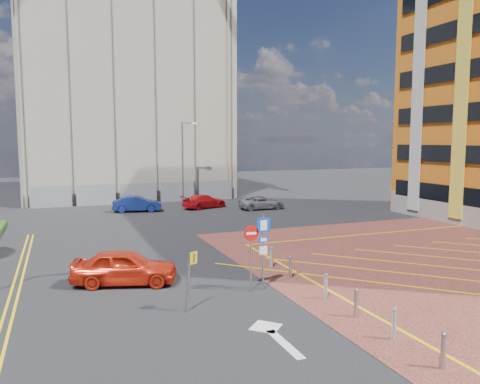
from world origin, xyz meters
TOP-DOWN VIEW (x-y plane):
  - ground at (0.00, 0.00)m, footprint 140.00×140.00m
  - lamp_back at (4.08, 28.00)m, footprint 1.53×0.16m
  - sign_cluster at (0.30, 0.98)m, footprint 1.17×0.12m
  - warning_sign at (-2.98, -0.32)m, footprint 0.55×0.38m
  - bollard_row at (2.30, -1.67)m, footprint 0.14×11.14m
  - construction_building at (0.00, 40.00)m, footprint 21.20×19.20m
  - construction_fence at (1.00, 30.00)m, footprint 21.60×0.06m
  - car_red_left at (-4.76, 3.90)m, footprint 4.83×3.04m
  - car_blue_back at (-0.98, 24.59)m, footprint 4.38×2.20m
  - car_red_back at (5.12, 24.54)m, footprint 4.65×3.11m
  - car_silver_back at (9.79, 22.04)m, footprint 4.18×1.95m

SIDE VIEW (x-z plane):
  - ground at x=0.00m, z-range 0.00..0.00m
  - bollard_row at x=2.30m, z-range 0.02..0.92m
  - car_silver_back at x=9.79m, z-range 0.00..1.16m
  - car_red_back at x=5.12m, z-range 0.00..1.25m
  - car_blue_back at x=-0.98m, z-range 0.00..1.38m
  - car_red_left at x=-4.76m, z-range 0.00..1.53m
  - construction_fence at x=1.00m, z-range 0.00..2.00m
  - warning_sign at x=-2.98m, z-range 0.31..2.55m
  - sign_cluster at x=0.30m, z-range 0.35..3.55m
  - lamp_back at x=4.08m, z-range 0.36..8.36m
  - construction_building at x=0.00m, z-range 0.00..22.00m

